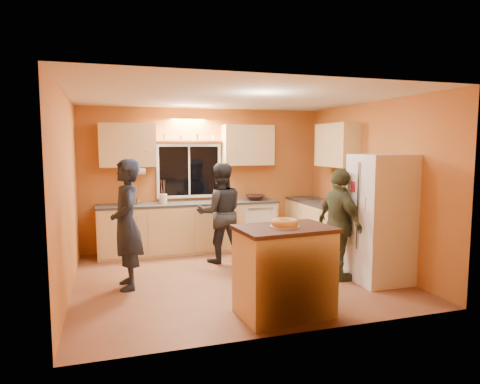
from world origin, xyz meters
name	(u,v)px	position (x,y,z in m)	size (l,w,h in m)	color
ground	(235,277)	(0.00, 0.00, 0.00)	(4.50, 4.50, 0.00)	brown
room_shell	(235,165)	(0.12, 0.41, 1.62)	(4.54, 4.04, 2.61)	#C46E32
back_counter	(209,226)	(0.01, 1.70, 0.45)	(4.23, 0.62, 0.90)	tan
right_counter	(336,232)	(1.95, 0.50, 0.45)	(0.62, 1.84, 0.90)	tan
refrigerator	(381,219)	(1.89, -0.80, 0.90)	(0.72, 0.70, 1.80)	silver
island	(284,271)	(0.13, -1.51, 0.52)	(1.11, 0.80, 1.02)	tan
bundt_pastry	(285,223)	(0.13, -1.51, 1.06)	(0.31, 0.31, 0.09)	tan
person_left	(127,224)	(-1.52, -0.02, 0.87)	(0.64, 0.42, 1.74)	black
person_center	(220,213)	(0.01, 0.88, 0.82)	(0.80, 0.62, 1.64)	black
person_right	(339,225)	(1.39, -0.54, 0.80)	(0.94, 0.39, 1.60)	#363C26
mixing_bowl	(255,197)	(0.90, 1.69, 0.95)	(0.37, 0.37, 0.09)	black
utensil_crock	(163,199)	(-0.82, 1.68, 0.99)	(0.14, 0.14, 0.17)	beige
potted_plant	(346,200)	(1.91, 0.18, 1.05)	(0.26, 0.23, 0.29)	gray
red_box	(327,202)	(1.91, 0.78, 0.94)	(0.16, 0.12, 0.07)	maroon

